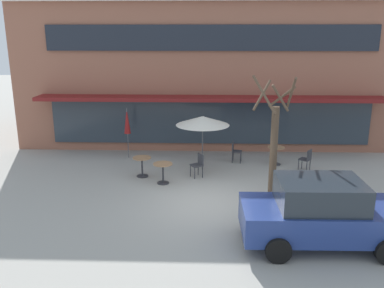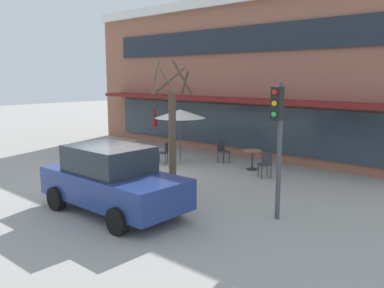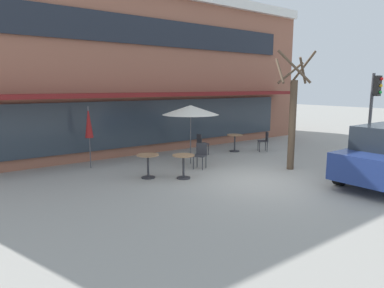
% 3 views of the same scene
% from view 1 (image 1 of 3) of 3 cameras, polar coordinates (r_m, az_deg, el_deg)
% --- Properties ---
extents(ground_plane, '(80.00, 80.00, 0.00)m').
position_cam_1_polar(ground_plane, '(13.27, 2.64, -8.33)').
color(ground_plane, '#9E9B93').
extents(building_facade, '(17.97, 9.10, 7.09)m').
position_cam_1_polar(building_facade, '(22.18, 2.49, 10.77)').
color(building_facade, '#935B47').
rests_on(building_facade, ground).
extents(cafe_table_near_wall, '(0.70, 0.70, 0.76)m').
position_cam_1_polar(cafe_table_near_wall, '(17.21, 11.70, -1.19)').
color(cafe_table_near_wall, '#333338').
rests_on(cafe_table_near_wall, ground).
extents(cafe_table_streetside, '(0.70, 0.70, 0.76)m').
position_cam_1_polar(cafe_table_streetside, '(14.80, -4.11, -3.65)').
color(cafe_table_streetside, '#333338').
rests_on(cafe_table_streetside, ground).
extents(cafe_table_by_tree, '(0.70, 0.70, 0.76)m').
position_cam_1_polar(cafe_table_by_tree, '(15.58, -7.03, -2.74)').
color(cafe_table_by_tree, '#333338').
rests_on(cafe_table_by_tree, ground).
extents(patio_umbrella_green_folded, '(0.28, 0.28, 2.20)m').
position_cam_1_polar(patio_umbrella_green_folded, '(17.74, -9.10, 3.15)').
color(patio_umbrella_green_folded, '#4C4C51').
rests_on(patio_umbrella_green_folded, ground).
extents(patio_umbrella_cream_folded, '(2.10, 2.10, 2.20)m').
position_cam_1_polar(patio_umbrella_cream_folded, '(15.80, 1.50, 3.30)').
color(patio_umbrella_cream_folded, '#4C4C51').
rests_on(patio_umbrella_cream_folded, ground).
extents(cafe_chair_0, '(0.56, 0.56, 0.89)m').
position_cam_1_polar(cafe_chair_0, '(16.69, 15.79, -1.94)').
color(cafe_chair_0, '#333338').
rests_on(cafe_chair_0, ground).
extents(cafe_chair_1, '(0.55, 0.55, 0.89)m').
position_cam_1_polar(cafe_chair_1, '(15.42, 0.88, -2.77)').
color(cafe_chair_1, '#333338').
rests_on(cafe_chair_1, ground).
extents(cafe_chair_2, '(0.46, 0.46, 0.89)m').
position_cam_1_polar(cafe_chair_2, '(17.27, 6.08, -0.85)').
color(cafe_chair_2, '#333338').
rests_on(cafe_chair_2, ground).
extents(parked_sedan, '(4.22, 2.06, 1.76)m').
position_cam_1_polar(parked_sedan, '(11.04, 17.83, -9.19)').
color(parked_sedan, navy).
rests_on(parked_sedan, ground).
extents(street_tree, '(1.41, 1.53, 4.06)m').
position_cam_1_polar(street_tree, '(13.32, 11.40, 0.11)').
color(street_tree, brown).
rests_on(street_tree, ground).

